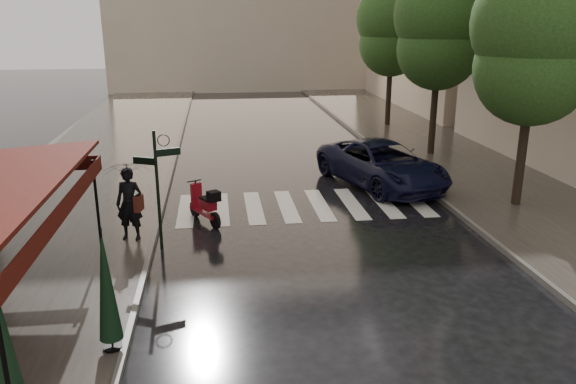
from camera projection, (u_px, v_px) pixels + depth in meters
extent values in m
plane|color=black|center=(208.00, 301.00, 11.82)|extent=(120.00, 120.00, 0.00)
cube|color=#38332D|center=(97.00, 165.00, 22.61)|extent=(6.00, 60.00, 0.12)
cube|color=#38332D|center=(447.00, 154.00, 24.43)|extent=(5.50, 60.00, 0.12)
cube|color=#595651|center=(174.00, 162.00, 22.98)|extent=(0.12, 60.00, 0.16)
cube|color=#595651|center=(385.00, 156.00, 24.08)|extent=(0.12, 60.00, 0.16)
cube|color=silver|center=(187.00, 210.00, 17.41)|extent=(0.50, 3.20, 0.01)
cube|color=silver|center=(220.00, 209.00, 17.54)|extent=(0.50, 3.20, 0.01)
cube|color=silver|center=(254.00, 207.00, 17.67)|extent=(0.50, 3.20, 0.01)
cube|color=silver|center=(287.00, 206.00, 17.80)|extent=(0.50, 3.20, 0.01)
cube|color=silver|center=(320.00, 205.00, 17.93)|extent=(0.50, 3.20, 0.01)
cube|color=silver|center=(352.00, 203.00, 18.06)|extent=(0.50, 3.20, 0.01)
cube|color=silver|center=(383.00, 202.00, 18.19)|extent=(0.50, 3.20, 0.01)
cube|color=silver|center=(414.00, 201.00, 18.32)|extent=(0.50, 3.20, 0.01)
cube|color=#4B0E0A|center=(65.00, 208.00, 10.34)|extent=(0.04, 7.00, 0.35)
cylinder|color=black|center=(4.00, 360.00, 7.55)|extent=(0.07, 0.07, 2.35)
cylinder|color=black|center=(97.00, 207.00, 13.71)|extent=(0.07, 0.07, 2.35)
cylinder|color=black|center=(158.00, 191.00, 14.05)|extent=(0.08, 0.08, 3.10)
cube|color=black|center=(168.00, 152.00, 13.79)|extent=(0.62, 0.26, 0.18)
cube|color=black|center=(144.00, 161.00, 13.78)|extent=(0.56, 0.29, 0.18)
cylinder|color=black|center=(524.00, 137.00, 17.07)|extent=(0.28, 0.28, 4.26)
sphere|color=#1A3914|center=(532.00, 68.00, 16.47)|extent=(3.40, 3.40, 3.40)
sphere|color=#1A3914|center=(538.00, 22.00, 16.09)|extent=(3.80, 3.80, 3.80)
cylinder|color=black|center=(434.00, 101.00, 23.66)|extent=(0.28, 0.28, 4.48)
sphere|color=#1A3914|center=(438.00, 49.00, 23.02)|extent=(3.40, 3.40, 3.40)
sphere|color=#1A3914|center=(441.00, 14.00, 22.62)|extent=(3.80, 3.80, 3.80)
cylinder|color=black|center=(389.00, 84.00, 30.33)|extent=(0.28, 0.28, 4.37)
sphere|color=#1A3914|center=(391.00, 44.00, 29.71)|extent=(3.40, 3.40, 3.40)
sphere|color=#1A3914|center=(393.00, 18.00, 29.32)|extent=(3.80, 3.80, 3.80)
imported|color=black|center=(129.00, 204.00, 14.56)|extent=(0.79, 0.61, 1.94)
imported|color=black|center=(126.00, 163.00, 14.24)|extent=(1.38, 1.40, 1.05)
cube|color=#552116|center=(139.00, 203.00, 14.53)|extent=(0.23, 0.39, 0.41)
cylinder|color=black|center=(215.00, 221.00, 15.83)|extent=(0.32, 0.47, 0.48)
cylinder|color=black|center=(195.00, 209.00, 16.81)|extent=(0.32, 0.47, 0.48)
cube|color=maroon|center=(204.00, 212.00, 16.32)|extent=(0.87, 1.28, 0.10)
cube|color=maroon|center=(208.00, 204.00, 16.03)|extent=(0.53, 0.63, 0.28)
cube|color=maroon|center=(196.00, 195.00, 16.55)|extent=(0.34, 0.26, 0.75)
cylinder|color=black|center=(194.00, 181.00, 16.51)|extent=(0.42, 0.25, 0.04)
cube|color=black|center=(214.00, 196.00, 15.65)|extent=(0.43, 0.42, 0.28)
imported|color=black|center=(382.00, 164.00, 19.84)|extent=(4.21, 6.11, 1.55)
cylinder|color=black|center=(113.00, 347.00, 9.90)|extent=(0.33, 0.33, 0.05)
cylinder|color=black|center=(107.00, 290.00, 9.57)|extent=(0.04, 0.04, 2.18)
cone|color=black|center=(106.00, 284.00, 9.54)|extent=(0.41, 0.41, 2.07)
cylinder|color=black|center=(2.00, 338.00, 8.33)|extent=(0.03, 0.03, 1.96)
cone|color=black|center=(1.00, 332.00, 8.31)|extent=(0.38, 0.38, 1.86)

